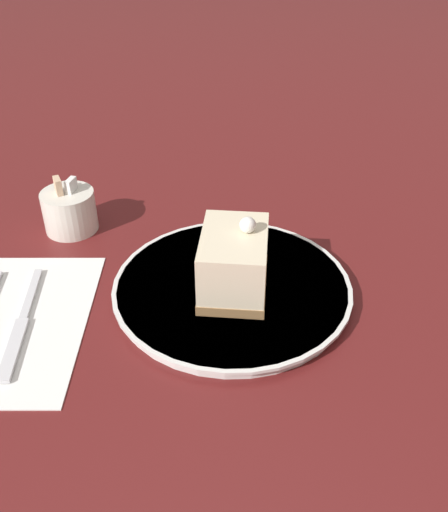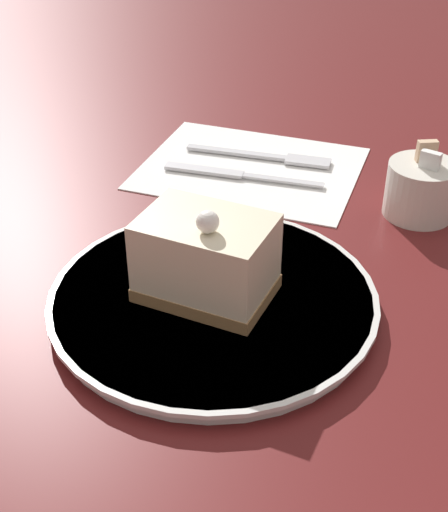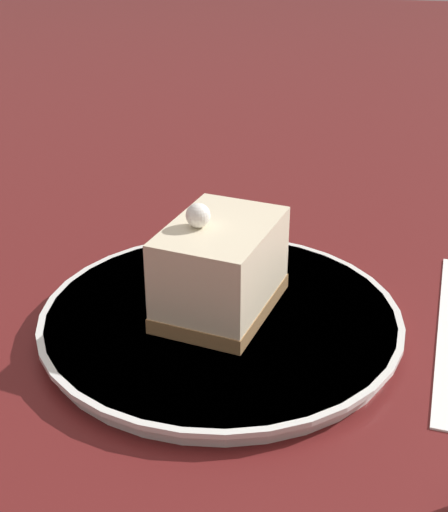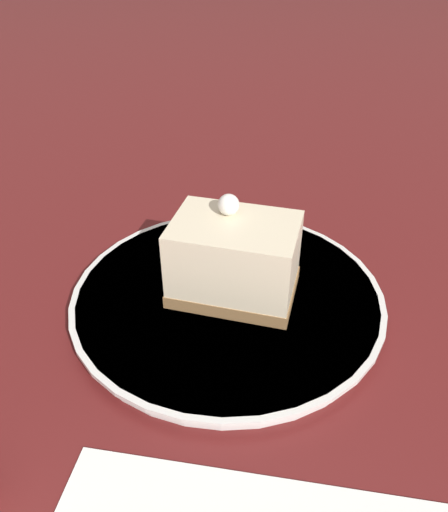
{
  "view_description": "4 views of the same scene",
  "coord_description": "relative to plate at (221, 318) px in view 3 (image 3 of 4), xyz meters",
  "views": [
    {
      "loc": [
        -0.05,
        -0.52,
        0.43
      ],
      "look_at": [
        0.02,
        0.01,
        0.05
      ],
      "focal_mm": 40.0,
      "sensor_mm": 36.0,
      "label": 1
    },
    {
      "loc": [
        0.5,
        0.11,
        0.38
      ],
      "look_at": [
        0.01,
        0.01,
        0.05
      ],
      "focal_mm": 50.0,
      "sensor_mm": 36.0,
      "label": 2
    },
    {
      "loc": [
        -0.06,
        0.46,
        0.3
      ],
      "look_at": [
        0.02,
        0.01,
        0.07
      ],
      "focal_mm": 50.0,
      "sensor_mm": 36.0,
      "label": 3
    },
    {
      "loc": [
        -0.32,
        -0.01,
        0.3
      ],
      "look_at": [
        0.01,
        0.0,
        0.07
      ],
      "focal_mm": 35.0,
      "sensor_mm": 36.0,
      "label": 4
    }
  ],
  "objects": [
    {
      "name": "ground_plane",
      "position": [
        -0.03,
        0.0,
        -0.01
      ],
      "size": [
        4.0,
        4.0,
        0.0
      ],
      "primitive_type": "plane",
      "color": "#5B1919"
    },
    {
      "name": "cake_slice",
      "position": [
        0.0,
        -0.0,
        0.04
      ],
      "size": [
        0.1,
        0.12,
        0.09
      ],
      "rotation": [
        0.0,
        0.0,
        -0.22
      ],
      "color": "olive",
      "rests_on": "plate"
    },
    {
      "name": "plate",
      "position": [
        0.0,
        0.0,
        0.0
      ],
      "size": [
        0.28,
        0.28,
        0.01
      ],
      "color": "silver",
      "rests_on": "ground_plane"
    }
  ]
}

